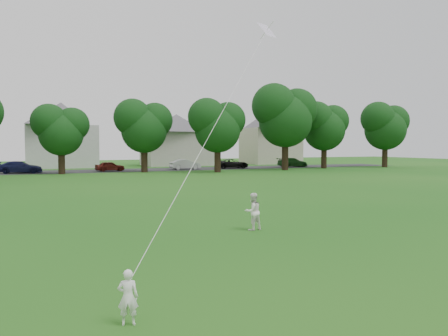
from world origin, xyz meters
name	(u,v)px	position (x,y,z in m)	size (l,w,h in m)	color
ground	(190,265)	(0.00, 0.00, 0.00)	(160.00, 160.00, 0.00)	#155313
street	(68,172)	(0.00, 42.00, 0.01)	(90.00, 7.00, 0.01)	#2D2D30
toddler	(128,297)	(-2.15, -3.03, 0.47)	(0.34, 0.23, 0.94)	white
older_boy	(253,212)	(3.52, 3.37, 0.66)	(0.64, 0.50, 1.32)	white
kite	(229,99)	(2.04, 2.12, 4.43)	(4.74, 5.62, 15.24)	white
tree_row	(104,116)	(3.24, 35.87, 6.02)	(82.83, 8.42, 10.59)	black
parked_cars	(73,166)	(0.48, 41.00, 0.63)	(63.13, 2.33, 1.29)	black
house_row	(58,128)	(-0.42, 52.00, 5.24)	(76.18, 13.69, 10.46)	beige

